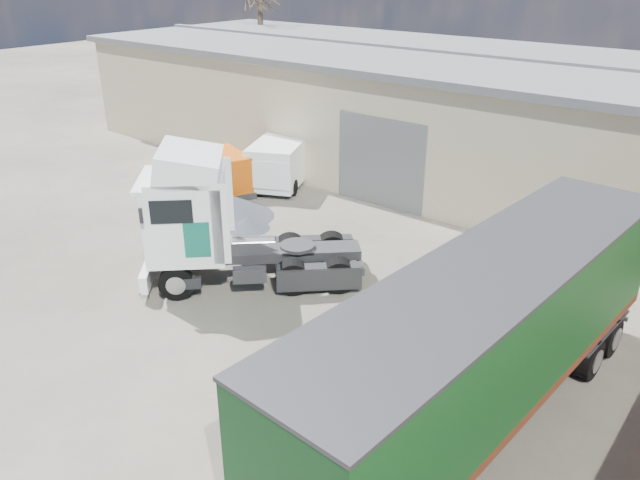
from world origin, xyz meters
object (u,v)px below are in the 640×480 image
Objects in this scene: tractor_unit at (216,226)px; orange_skip at (224,175)px; box_trailer at (492,329)px; panel_van at (283,160)px.

tractor_unit is 1.95× the size of orange_skip.
box_trailer reaches higher than orange_skip.
panel_van is 1.64× the size of orange_skip.
box_trailer is at bearing -57.96° from panel_van.
box_trailer is 2.25× the size of panel_van.
box_trailer is at bearing 40.37° from tractor_unit.
tractor_unit is 0.53× the size of box_trailer.
box_trailer reaches higher than panel_van.
orange_skip is at bearing 159.90° from box_trailer.
panel_van is (-13.92, 9.12, -1.35)m from box_trailer.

